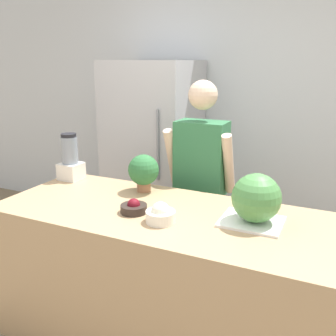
{
  "coord_description": "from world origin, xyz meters",
  "views": [
    {
      "loc": [
        0.87,
        -1.39,
        1.71
      ],
      "look_at": [
        0.0,
        0.45,
        1.13
      ],
      "focal_mm": 40.0,
      "sensor_mm": 36.0,
      "label": 1
    }
  ],
  "objects_px": {
    "person": "(201,186)",
    "potted_plant": "(144,171)",
    "watermelon": "(256,198)",
    "bowl_cream": "(161,214)",
    "bowl_cherries": "(134,208)",
    "refrigerator": "(154,153)",
    "blender": "(70,160)"
  },
  "relations": [
    {
      "from": "person",
      "to": "blender",
      "type": "xyz_separation_m",
      "value": [
        -0.85,
        -0.42,
        0.21
      ]
    },
    {
      "from": "watermelon",
      "to": "blender",
      "type": "relative_size",
      "value": 0.77
    },
    {
      "from": "refrigerator",
      "to": "bowl_cream",
      "type": "height_order",
      "value": "refrigerator"
    },
    {
      "from": "refrigerator",
      "to": "person",
      "type": "bearing_deg",
      "value": -41.5
    },
    {
      "from": "refrigerator",
      "to": "watermelon",
      "type": "height_order",
      "value": "refrigerator"
    },
    {
      "from": "watermelon",
      "to": "bowl_cream",
      "type": "bearing_deg",
      "value": -156.49
    },
    {
      "from": "watermelon",
      "to": "bowl_cherries",
      "type": "distance_m",
      "value": 0.68
    },
    {
      "from": "bowl_cream",
      "to": "watermelon",
      "type": "bearing_deg",
      "value": 23.51
    },
    {
      "from": "watermelon",
      "to": "potted_plant",
      "type": "relative_size",
      "value": 1.04
    },
    {
      "from": "watermelon",
      "to": "potted_plant",
      "type": "height_order",
      "value": "watermelon"
    },
    {
      "from": "refrigerator",
      "to": "bowl_cherries",
      "type": "distance_m",
      "value": 1.53
    },
    {
      "from": "person",
      "to": "potted_plant",
      "type": "bearing_deg",
      "value": -119.56
    },
    {
      "from": "refrigerator",
      "to": "bowl_cherries",
      "type": "xyz_separation_m",
      "value": [
        0.6,
        -1.41,
        0.05
      ]
    },
    {
      "from": "blender",
      "to": "person",
      "type": "bearing_deg",
      "value": 26.32
    },
    {
      "from": "person",
      "to": "blender",
      "type": "distance_m",
      "value": 0.97
    },
    {
      "from": "bowl_cream",
      "to": "blender",
      "type": "relative_size",
      "value": 0.47
    },
    {
      "from": "watermelon",
      "to": "potted_plant",
      "type": "bearing_deg",
      "value": 165.62
    },
    {
      "from": "person",
      "to": "bowl_cherries",
      "type": "distance_m",
      "value": 0.79
    },
    {
      "from": "person",
      "to": "watermelon",
      "type": "height_order",
      "value": "person"
    },
    {
      "from": "bowl_cherries",
      "to": "potted_plant",
      "type": "xyz_separation_m",
      "value": [
        -0.12,
        0.34,
        0.11
      ]
    },
    {
      "from": "person",
      "to": "potted_plant",
      "type": "relative_size",
      "value": 6.41
    },
    {
      "from": "watermelon",
      "to": "bowl_cherries",
      "type": "xyz_separation_m",
      "value": [
        -0.66,
        -0.14,
        -0.11
      ]
    },
    {
      "from": "bowl_cherries",
      "to": "bowl_cream",
      "type": "bearing_deg",
      "value": -15.7
    },
    {
      "from": "refrigerator",
      "to": "potted_plant",
      "type": "distance_m",
      "value": 1.18
    },
    {
      "from": "bowl_cherries",
      "to": "potted_plant",
      "type": "height_order",
      "value": "potted_plant"
    },
    {
      "from": "watermelon",
      "to": "bowl_cherries",
      "type": "relative_size",
      "value": 1.7
    },
    {
      "from": "potted_plant",
      "to": "person",
      "type": "bearing_deg",
      "value": 60.44
    },
    {
      "from": "refrigerator",
      "to": "watermelon",
      "type": "bearing_deg",
      "value": -45.14
    },
    {
      "from": "potted_plant",
      "to": "bowl_cherries",
      "type": "bearing_deg",
      "value": -70.14
    },
    {
      "from": "watermelon",
      "to": "potted_plant",
      "type": "distance_m",
      "value": 0.81
    },
    {
      "from": "refrigerator",
      "to": "bowl_cream",
      "type": "relative_size",
      "value": 10.81
    },
    {
      "from": "bowl_cream",
      "to": "blender",
      "type": "bearing_deg",
      "value": 156.3
    }
  ]
}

